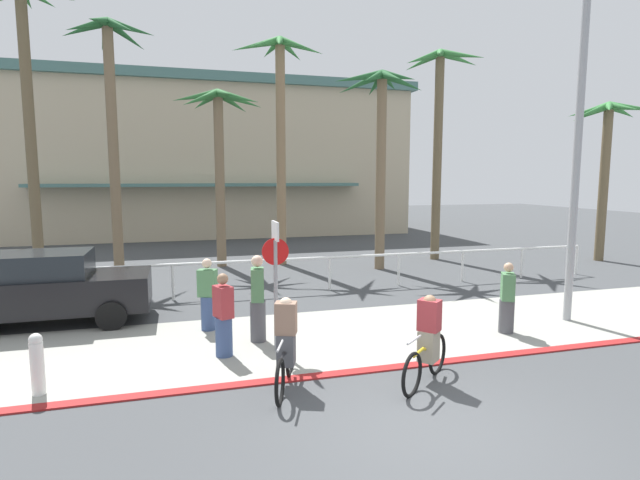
{
  "coord_description": "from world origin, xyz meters",
  "views": [
    {
      "loc": [
        -3.25,
        -5.7,
        3.39
      ],
      "look_at": [
        0.12,
        6.0,
        1.86
      ],
      "focal_mm": 28.1,
      "sensor_mm": 36.0,
      "label": 1
    }
  ],
  "objects_px": {
    "palm_tree_4": "(280,99)",
    "cyclist_yellow_1": "(428,341)",
    "cyclist_black_0": "(286,345)",
    "pedestrian_2": "(224,319)",
    "pedestrian_3": "(258,302)",
    "car_black_1": "(47,288)",
    "palm_tree_7": "(606,139)",
    "streetlight_curb": "(586,137)",
    "palm_tree_5": "(380,120)",
    "palm_tree_1": "(24,63)",
    "bollard_0": "(37,364)",
    "stop_sign_bike_lane": "(276,267)",
    "palm_tree_6": "(439,110)",
    "pedestrian_1": "(507,301)",
    "palm_tree_3": "(219,129)",
    "pedestrian_0": "(208,298)",
    "palm_tree_2": "(110,88)"
  },
  "relations": [
    {
      "from": "pedestrian_3",
      "to": "palm_tree_5",
      "type": "bearing_deg",
      "value": 51.56
    },
    {
      "from": "palm_tree_7",
      "to": "cyclist_black_0",
      "type": "distance_m",
      "value": 17.87
    },
    {
      "from": "palm_tree_6",
      "to": "pedestrian_1",
      "type": "bearing_deg",
      "value": -110.32
    },
    {
      "from": "streetlight_curb",
      "to": "pedestrian_2",
      "type": "relative_size",
      "value": 4.65
    },
    {
      "from": "palm_tree_1",
      "to": "streetlight_curb",
      "type": "bearing_deg",
      "value": -36.96
    },
    {
      "from": "palm_tree_1",
      "to": "palm_tree_7",
      "type": "height_order",
      "value": "palm_tree_1"
    },
    {
      "from": "palm_tree_3",
      "to": "pedestrian_2",
      "type": "xyz_separation_m",
      "value": [
        -0.85,
        -9.99,
        -4.43
      ]
    },
    {
      "from": "palm_tree_1",
      "to": "pedestrian_3",
      "type": "relative_size",
      "value": 5.41
    },
    {
      "from": "palm_tree_7",
      "to": "pedestrian_3",
      "type": "height_order",
      "value": "palm_tree_7"
    },
    {
      "from": "palm_tree_5",
      "to": "cyclist_black_0",
      "type": "height_order",
      "value": "palm_tree_5"
    },
    {
      "from": "bollard_0",
      "to": "pedestrian_0",
      "type": "xyz_separation_m",
      "value": [
        2.77,
        2.69,
        0.23
      ]
    },
    {
      "from": "palm_tree_1",
      "to": "car_black_1",
      "type": "xyz_separation_m",
      "value": [
        1.82,
        -6.93,
        -6.34
      ]
    },
    {
      "from": "palm_tree_4",
      "to": "cyclist_yellow_1",
      "type": "height_order",
      "value": "palm_tree_4"
    },
    {
      "from": "bollard_0",
      "to": "streetlight_curb",
      "type": "bearing_deg",
      "value": 4.61
    },
    {
      "from": "palm_tree_4",
      "to": "cyclist_black_0",
      "type": "xyz_separation_m",
      "value": [
        -2.31,
        -11.5,
        -5.65
      ]
    },
    {
      "from": "stop_sign_bike_lane",
      "to": "palm_tree_4",
      "type": "distance_m",
      "value": 11.1
    },
    {
      "from": "palm_tree_7",
      "to": "pedestrian_3",
      "type": "distance_m",
      "value": 16.9
    },
    {
      "from": "cyclist_yellow_1",
      "to": "palm_tree_3",
      "type": "bearing_deg",
      "value": 100.69
    },
    {
      "from": "palm_tree_1",
      "to": "pedestrian_0",
      "type": "height_order",
      "value": "palm_tree_1"
    },
    {
      "from": "pedestrian_2",
      "to": "cyclist_yellow_1",
      "type": "bearing_deg",
      "value": -34.05
    },
    {
      "from": "bollard_0",
      "to": "pedestrian_0",
      "type": "height_order",
      "value": "pedestrian_0"
    },
    {
      "from": "pedestrian_2",
      "to": "pedestrian_3",
      "type": "bearing_deg",
      "value": 42.02
    },
    {
      "from": "bollard_0",
      "to": "streetlight_curb",
      "type": "height_order",
      "value": "streetlight_curb"
    },
    {
      "from": "bollard_0",
      "to": "palm_tree_2",
      "type": "relative_size",
      "value": 0.11
    },
    {
      "from": "palm_tree_1",
      "to": "palm_tree_7",
      "type": "bearing_deg",
      "value": -8.32
    },
    {
      "from": "pedestrian_1",
      "to": "pedestrian_3",
      "type": "xyz_separation_m",
      "value": [
        -5.3,
        0.92,
        0.13
      ]
    },
    {
      "from": "palm_tree_4",
      "to": "car_black_1",
      "type": "height_order",
      "value": "palm_tree_4"
    },
    {
      "from": "pedestrian_1",
      "to": "pedestrian_3",
      "type": "bearing_deg",
      "value": 170.16
    },
    {
      "from": "car_black_1",
      "to": "palm_tree_7",
      "type": "bearing_deg",
      "value": 10.99
    },
    {
      "from": "car_black_1",
      "to": "cyclist_yellow_1",
      "type": "height_order",
      "value": "car_black_1"
    },
    {
      "from": "pedestrian_0",
      "to": "palm_tree_2",
      "type": "bearing_deg",
      "value": 108.09
    },
    {
      "from": "palm_tree_7",
      "to": "cyclist_black_0",
      "type": "relative_size",
      "value": 3.7
    },
    {
      "from": "pedestrian_2",
      "to": "palm_tree_7",
      "type": "bearing_deg",
      "value": 24.07
    },
    {
      "from": "streetlight_curb",
      "to": "palm_tree_4",
      "type": "height_order",
      "value": "palm_tree_4"
    },
    {
      "from": "palm_tree_1",
      "to": "pedestrian_2",
      "type": "relative_size",
      "value": 6.09
    },
    {
      "from": "cyclist_yellow_1",
      "to": "pedestrian_0",
      "type": "bearing_deg",
      "value": 130.48
    },
    {
      "from": "streetlight_curb",
      "to": "palm_tree_7",
      "type": "height_order",
      "value": "streetlight_curb"
    },
    {
      "from": "palm_tree_1",
      "to": "palm_tree_5",
      "type": "height_order",
      "value": "palm_tree_1"
    },
    {
      "from": "stop_sign_bike_lane",
      "to": "palm_tree_4",
      "type": "height_order",
      "value": "palm_tree_4"
    },
    {
      "from": "palm_tree_5",
      "to": "pedestrian_0",
      "type": "relative_size",
      "value": 4.44
    },
    {
      "from": "palm_tree_3",
      "to": "cyclist_yellow_1",
      "type": "bearing_deg",
      "value": -79.31
    },
    {
      "from": "pedestrian_2",
      "to": "cyclist_black_0",
      "type": "bearing_deg",
      "value": -62.91
    },
    {
      "from": "stop_sign_bike_lane",
      "to": "streetlight_curb",
      "type": "xyz_separation_m",
      "value": [
        7.06,
        -0.05,
        2.6
      ]
    },
    {
      "from": "palm_tree_4",
      "to": "pedestrian_3",
      "type": "xyz_separation_m",
      "value": [
        -2.39,
        -9.17,
        -5.5
      ]
    },
    {
      "from": "palm_tree_6",
      "to": "pedestrian_0",
      "type": "xyz_separation_m",
      "value": [
        -9.73,
        -7.43,
        -5.35
      ]
    },
    {
      "from": "cyclist_black_0",
      "to": "bollard_0",
      "type": "bearing_deg",
      "value": 169.13
    },
    {
      "from": "palm_tree_2",
      "to": "cyclist_yellow_1",
      "type": "bearing_deg",
      "value": -63.6
    },
    {
      "from": "palm_tree_4",
      "to": "cyclist_black_0",
      "type": "height_order",
      "value": "palm_tree_4"
    },
    {
      "from": "bollard_0",
      "to": "palm_tree_6",
      "type": "relative_size",
      "value": 0.12
    },
    {
      "from": "palm_tree_5",
      "to": "palm_tree_6",
      "type": "distance_m",
      "value": 3.52
    }
  ]
}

